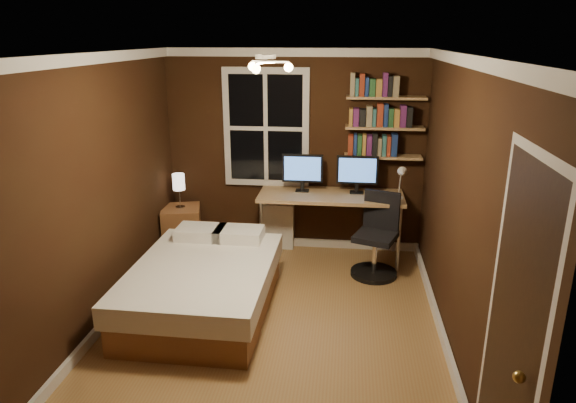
# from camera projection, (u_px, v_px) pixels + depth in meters

# --- Properties ---
(floor) EXTENTS (4.20, 4.20, 0.00)m
(floor) POSITION_uv_depth(u_px,v_px,m) (271.00, 331.00, 4.80)
(floor) COLOR olive
(floor) RESTS_ON ground
(wall_back) EXTENTS (3.20, 0.04, 2.50)m
(wall_back) POSITION_uv_depth(u_px,v_px,m) (295.00, 152.00, 6.40)
(wall_back) COLOR black
(wall_back) RESTS_ON ground
(wall_left) EXTENTS (0.04, 4.20, 2.50)m
(wall_left) POSITION_uv_depth(u_px,v_px,m) (93.00, 198.00, 4.60)
(wall_left) COLOR black
(wall_left) RESTS_ON ground
(wall_right) EXTENTS (0.04, 4.20, 2.50)m
(wall_right) POSITION_uv_depth(u_px,v_px,m) (460.00, 211.00, 4.24)
(wall_right) COLOR black
(wall_right) RESTS_ON ground
(ceiling) EXTENTS (3.20, 4.20, 0.02)m
(ceiling) POSITION_uv_depth(u_px,v_px,m) (268.00, 54.00, 4.03)
(ceiling) COLOR white
(ceiling) RESTS_ON wall_back
(window) EXTENTS (1.06, 0.06, 1.46)m
(window) POSITION_uv_depth(u_px,v_px,m) (266.00, 128.00, 6.32)
(window) COLOR silver
(window) RESTS_ON wall_back
(door) EXTENTS (0.03, 0.82, 2.05)m
(door) POSITION_uv_depth(u_px,v_px,m) (511.00, 340.00, 2.85)
(door) COLOR black
(door) RESTS_ON ground
(door_knob) EXTENTS (0.06, 0.06, 0.06)m
(door_knob) POSITION_uv_depth(u_px,v_px,m) (519.00, 377.00, 2.58)
(door_knob) COLOR gold
(door_knob) RESTS_ON door
(ceiling_fixture) EXTENTS (0.44, 0.44, 0.18)m
(ceiling_fixture) POSITION_uv_depth(u_px,v_px,m) (266.00, 67.00, 3.97)
(ceiling_fixture) COLOR beige
(ceiling_fixture) RESTS_ON ceiling
(bookshelf_lower) EXTENTS (0.92, 0.22, 0.03)m
(bookshelf_lower) POSITION_uv_depth(u_px,v_px,m) (383.00, 156.00, 6.17)
(bookshelf_lower) COLOR #A87A51
(bookshelf_lower) RESTS_ON wall_back
(books_row_lower) EXTENTS (0.60, 0.16, 0.23)m
(books_row_lower) POSITION_uv_depth(u_px,v_px,m) (383.00, 146.00, 6.13)
(books_row_lower) COLOR maroon
(books_row_lower) RESTS_ON bookshelf_lower
(bookshelf_middle) EXTENTS (0.92, 0.22, 0.03)m
(bookshelf_middle) POSITION_uv_depth(u_px,v_px,m) (384.00, 128.00, 6.06)
(bookshelf_middle) COLOR #A87A51
(bookshelf_middle) RESTS_ON wall_back
(books_row_middle) EXTENTS (0.66, 0.16, 0.23)m
(books_row_middle) POSITION_uv_depth(u_px,v_px,m) (385.00, 117.00, 6.02)
(books_row_middle) COLOR navy
(books_row_middle) RESTS_ON bookshelf_middle
(bookshelf_upper) EXTENTS (0.92, 0.22, 0.03)m
(bookshelf_upper) POSITION_uv_depth(u_px,v_px,m) (386.00, 98.00, 5.96)
(bookshelf_upper) COLOR #A87A51
(bookshelf_upper) RESTS_ON wall_back
(books_row_upper) EXTENTS (0.54, 0.16, 0.23)m
(books_row_upper) POSITION_uv_depth(u_px,v_px,m) (387.00, 86.00, 5.92)
(books_row_upper) COLOR #24562C
(books_row_upper) RESTS_ON bookshelf_upper
(bed) EXTENTS (1.35, 1.86, 0.63)m
(bed) POSITION_uv_depth(u_px,v_px,m) (204.00, 286.00, 5.10)
(bed) COLOR brown
(bed) RESTS_ON ground
(nightstand) EXTENTS (0.57, 0.57, 0.58)m
(nightstand) POSITION_uv_depth(u_px,v_px,m) (182.00, 229.00, 6.51)
(nightstand) COLOR brown
(nightstand) RESTS_ON ground
(bedside_lamp) EXTENTS (0.15, 0.15, 0.43)m
(bedside_lamp) POSITION_uv_depth(u_px,v_px,m) (179.00, 191.00, 6.35)
(bedside_lamp) COLOR beige
(bedside_lamp) RESTS_ON nightstand
(radiator) EXTENTS (0.39, 0.14, 0.59)m
(radiator) POSITION_uv_depth(u_px,v_px,m) (278.00, 226.00, 6.62)
(radiator) COLOR silver
(radiator) RESTS_ON ground
(desk) EXTENTS (1.73, 0.65, 0.82)m
(desk) POSITION_uv_depth(u_px,v_px,m) (331.00, 199.00, 6.18)
(desk) COLOR #A87A51
(desk) RESTS_ON ground
(monitor_left) EXTENTS (0.49, 0.12, 0.46)m
(monitor_left) POSITION_uv_depth(u_px,v_px,m) (302.00, 173.00, 6.21)
(monitor_left) COLOR black
(monitor_left) RESTS_ON desk
(monitor_right) EXTENTS (0.49, 0.12, 0.46)m
(monitor_right) POSITION_uv_depth(u_px,v_px,m) (357.00, 175.00, 6.13)
(monitor_right) COLOR black
(monitor_right) RESTS_ON desk
(desk_lamp) EXTENTS (0.14, 0.32, 0.44)m
(desk_lamp) POSITION_uv_depth(u_px,v_px,m) (401.00, 182.00, 5.85)
(desk_lamp) COLOR silver
(desk_lamp) RESTS_ON desk
(office_chair) EXTENTS (0.55, 0.55, 0.96)m
(office_chair) POSITION_uv_depth(u_px,v_px,m) (376.00, 245.00, 5.85)
(office_chair) COLOR black
(office_chair) RESTS_ON ground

